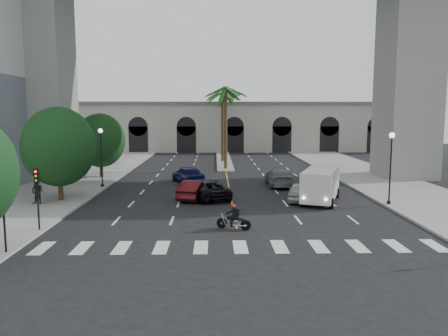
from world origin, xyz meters
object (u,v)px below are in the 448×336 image
at_px(motorcycle_rider, 235,218).
at_px(car_e, 188,174).
at_px(traffic_signal_far, 37,189).
at_px(car_c, 208,189).
at_px(traffic_signal_near, 3,204).
at_px(car_d, 279,177).
at_px(car_b, 195,190).
at_px(lamp_post_left_far, 101,152).
at_px(cargo_van, 321,184).
at_px(car_a, 300,192).
at_px(lamp_post_right, 391,162).
at_px(pedestrian_b, 37,192).

height_order(motorcycle_rider, car_e, car_e).
height_order(traffic_signal_far, car_c, traffic_signal_far).
distance_m(traffic_signal_near, car_d, 25.03).
relative_size(motorcycle_rider, car_b, 0.44).
height_order(car_b, car_e, car_e).
bearing_deg(lamp_post_left_far, cargo_van, -19.69).
distance_m(car_e, cargo_van, 14.03).
bearing_deg(car_b, cargo_van, -173.05).
distance_m(car_c, car_d, 8.62).
bearing_deg(car_d, car_c, 41.48).
height_order(car_a, car_c, car_c).
height_order(car_c, cargo_van, cargo_van).
height_order(lamp_post_right, car_b, lamp_post_right).
xyz_separation_m(traffic_signal_near, car_b, (8.43, 13.35, -1.76)).
relative_size(traffic_signal_far, cargo_van, 0.58).
xyz_separation_m(motorcycle_rider, car_e, (-3.73, 16.83, 0.15)).
relative_size(traffic_signal_far, car_c, 0.67).
xyz_separation_m(traffic_signal_near, car_d, (15.94, 19.23, -1.71)).
distance_m(motorcycle_rider, car_b, 9.41).
distance_m(motorcycle_rider, car_d, 15.63).
relative_size(lamp_post_right, traffic_signal_near, 1.47).
relative_size(traffic_signal_near, pedestrian_b, 2.01).
xyz_separation_m(lamp_post_left_far, car_b, (8.53, -5.15, -2.47)).
bearing_deg(car_b, car_a, -171.37).
distance_m(lamp_post_left_far, car_b, 10.26).
xyz_separation_m(car_a, pedestrian_b, (-19.43, -1.45, 0.33)).
distance_m(car_c, car_e, 7.88).
height_order(lamp_post_right, car_a, lamp_post_right).
height_order(lamp_post_right, car_d, lamp_post_right).
bearing_deg(car_a, car_d, -71.84).
distance_m(motorcycle_rider, car_a, 9.73).
bearing_deg(traffic_signal_near, car_e, 70.66).
distance_m(car_a, car_c, 7.19).
bearing_deg(car_e, cargo_van, 115.81).
height_order(motorcycle_rider, car_d, car_d).
distance_m(lamp_post_right, traffic_signal_near, 25.02).
distance_m(car_a, car_d, 6.80).
height_order(car_a, car_d, car_d).
height_order(traffic_signal_far, car_a, traffic_signal_far).
distance_m(traffic_signal_far, car_b, 12.71).
relative_size(lamp_post_left_far, car_d, 0.97).
distance_m(lamp_post_right, cargo_van, 5.23).
bearing_deg(car_e, car_d, 143.75).
bearing_deg(car_d, traffic_signal_near, 50.67).
distance_m(car_b, car_e, 7.89).
relative_size(lamp_post_right, car_d, 0.97).
xyz_separation_m(traffic_signal_far, cargo_van, (18.03, 8.01, -1.12)).
bearing_deg(cargo_van, traffic_signal_near, -125.09).
bearing_deg(lamp_post_right, car_d, 127.78).
bearing_deg(pedestrian_b, car_a, 15.87).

